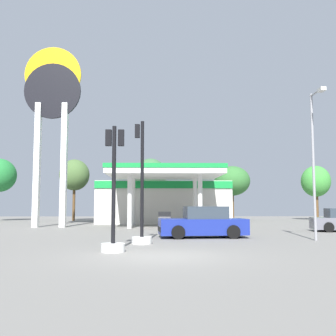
# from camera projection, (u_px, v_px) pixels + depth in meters

# --- Properties ---
(ground_plane) EXTENTS (90.00, 90.00, 0.00)m
(ground_plane) POSITION_uv_depth(u_px,v_px,m) (158.00, 256.00, 12.56)
(ground_plane) COLOR slate
(ground_plane) RESTS_ON ground
(gas_station) EXTENTS (11.45, 13.42, 4.33)m
(gas_station) POSITION_uv_depth(u_px,v_px,m) (163.00, 199.00, 35.34)
(gas_station) COLOR beige
(gas_station) RESTS_ON ground
(station_pole_sign) EXTENTS (4.15, 0.56, 13.34)m
(station_pole_sign) POSITION_uv_depth(u_px,v_px,m) (52.00, 110.00, 29.63)
(station_pole_sign) COLOR white
(station_pole_sign) RESTS_ON ground
(car_1) EXTENTS (4.38, 2.20, 1.52)m
(car_1) POSITION_uv_depth(u_px,v_px,m) (203.00, 223.00, 19.75)
(car_1) COLOR black
(car_1) RESTS_ON ground
(traffic_signal_0) EXTENTS (0.83, 0.83, 5.10)m
(traffic_signal_0) POSITION_uv_depth(u_px,v_px,m) (141.00, 211.00, 16.60)
(traffic_signal_0) COLOR silver
(traffic_signal_0) RESTS_ON ground
(traffic_signal_1) EXTENTS (0.81, 0.81, 4.33)m
(traffic_signal_1) POSITION_uv_depth(u_px,v_px,m) (114.00, 210.00, 13.78)
(traffic_signal_1) COLOR silver
(traffic_signal_1) RESTS_ON ground
(tree_1) EXTENTS (3.06, 3.06, 6.29)m
(tree_1) POSITION_uv_depth(u_px,v_px,m) (74.00, 175.00, 41.31)
(tree_1) COLOR brown
(tree_1) RESTS_ON ground
(tree_2) EXTENTS (3.47, 3.47, 6.64)m
(tree_2) POSITION_uv_depth(u_px,v_px,m) (150.00, 175.00, 43.50)
(tree_2) COLOR brown
(tree_2) RESTS_ON ground
(tree_3) EXTENTS (3.79, 3.79, 5.73)m
(tree_3) POSITION_uv_depth(u_px,v_px,m) (232.00, 181.00, 42.69)
(tree_3) COLOR brown
(tree_3) RESTS_ON ground
(tree_4) EXTENTS (3.06, 3.06, 5.79)m
(tree_4) POSITION_uv_depth(u_px,v_px,m) (316.00, 182.00, 42.88)
(tree_4) COLOR brown
(tree_4) RESTS_ON ground
(corner_streetlamp) EXTENTS (0.24, 1.48, 6.75)m
(corner_streetlamp) POSITION_uv_depth(u_px,v_px,m) (315.00, 150.00, 18.22)
(corner_streetlamp) COLOR gray
(corner_streetlamp) RESTS_ON ground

